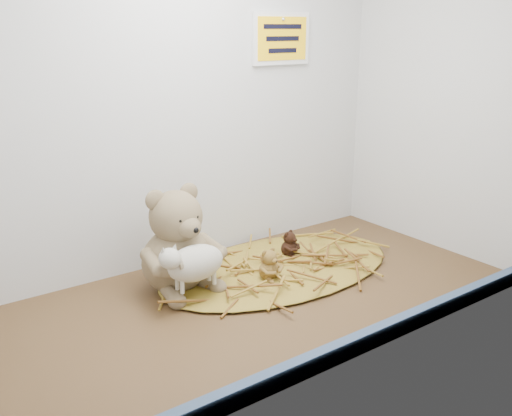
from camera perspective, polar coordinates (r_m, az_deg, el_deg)
alcove_shell at (r=122.89cm, az=-2.72°, el=11.62°), size 120.40×60.20×90.40cm
front_rail at (r=108.47cm, az=8.96°, el=-13.70°), size 119.28×2.20×3.60cm
straw_bed at (r=143.24cm, az=2.33°, el=-5.93°), size 64.33×37.35×1.25cm
main_teddy at (r=130.30cm, az=-8.06°, el=-3.05°), size 21.34×22.34×24.39cm
toy_lamb at (r=124.24cm, az=-6.09°, el=-5.50°), size 17.29×10.55×11.17cm
mini_teddy_tan at (r=134.69cm, az=1.28°, el=-5.48°), size 6.93×7.21×7.45cm
mini_teddy_brown at (r=148.67cm, az=3.31°, el=-3.40°), size 7.22×7.37×6.61cm
wall_sign at (r=156.35cm, az=2.54°, el=16.57°), size 16.00×1.20×11.00cm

